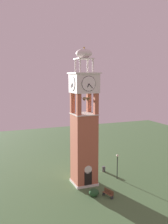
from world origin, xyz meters
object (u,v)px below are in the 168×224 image
object	(u,v)px
lamp_post	(117,162)
park_bench	(108,193)
clock_tower	(84,129)
trash_bin	(104,169)

from	to	relation	value
lamp_post	park_bench	bearing A→B (deg)	-129.71
park_bench	lamp_post	world-z (taller)	lamp_post
clock_tower	trash_bin	xyz separation A→B (m)	(4.60, 3.02, -7.41)
clock_tower	park_bench	distance (m)	8.95
clock_tower	lamp_post	xyz separation A→B (m)	(5.16, -0.34, -5.21)
park_bench	trash_bin	xyz separation A→B (m)	(3.30, 8.01, -0.08)
lamp_post	trash_bin	size ratio (longest dim) A/B	4.65
clock_tower	lamp_post	bearing A→B (deg)	-3.72
trash_bin	park_bench	bearing A→B (deg)	-112.42
clock_tower	lamp_post	size ratio (longest dim) A/B	5.09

